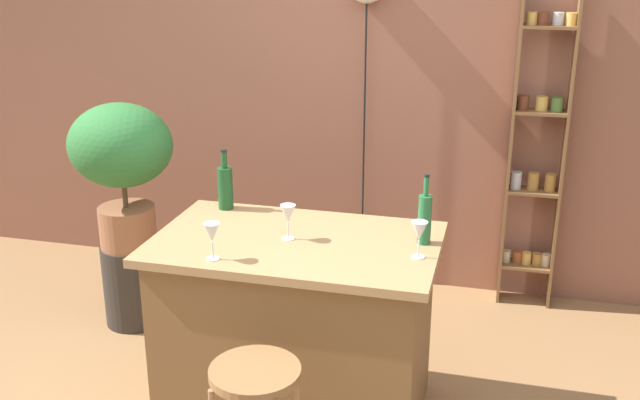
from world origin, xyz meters
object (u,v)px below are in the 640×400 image
(spice_shelf, at_px, (537,152))
(wine_glass_right, at_px, (419,232))
(wine_glass_left, at_px, (288,215))
(wine_glass_center, at_px, (212,233))
(potted_plant, at_px, (121,157))
(bottle_soda_blue, at_px, (425,218))
(bottle_vinegar, at_px, (225,186))
(plant_stool, at_px, (133,284))

(spice_shelf, relative_size, wine_glass_right, 12.09)
(wine_glass_left, relative_size, wine_glass_center, 1.00)
(spice_shelf, distance_m, potted_plant, 2.45)
(bottle_soda_blue, bearing_deg, potted_plant, 163.83)
(potted_plant, relative_size, wine_glass_left, 5.20)
(bottle_soda_blue, relative_size, wine_glass_center, 1.98)
(bottle_vinegar, bearing_deg, bottle_soda_blue, -11.63)
(wine_glass_left, bearing_deg, wine_glass_center, -129.48)
(spice_shelf, bearing_deg, wine_glass_right, -108.11)
(plant_stool, height_order, wine_glass_left, wine_glass_left)
(wine_glass_right, bearing_deg, bottle_vinegar, 159.78)
(plant_stool, relative_size, wine_glass_center, 3.02)
(potted_plant, distance_m, bottle_vinegar, 0.81)
(wine_glass_center, bearing_deg, potted_plant, 135.38)
(spice_shelf, bearing_deg, plant_stool, -159.00)
(bottle_vinegar, distance_m, wine_glass_center, 0.64)
(plant_stool, distance_m, potted_plant, 0.79)
(wine_glass_right, bearing_deg, wine_glass_left, 174.12)
(potted_plant, xyz_separation_m, wine_glass_left, (1.17, -0.62, -0.02))
(spice_shelf, relative_size, plant_stool, 4.00)
(plant_stool, relative_size, wine_glass_right, 3.02)
(plant_stool, bearing_deg, wine_glass_center, -44.62)
(bottle_vinegar, bearing_deg, plant_stool, 157.89)
(bottle_vinegar, bearing_deg, wine_glass_left, -36.57)
(wine_glass_center, bearing_deg, bottle_soda_blue, 25.30)
(plant_stool, height_order, bottle_soda_blue, bottle_soda_blue)
(spice_shelf, relative_size, wine_glass_center, 12.09)
(wine_glass_left, distance_m, wine_glass_center, 0.38)
(bottle_vinegar, height_order, wine_glass_right, bottle_vinegar)
(spice_shelf, xyz_separation_m, wine_glass_right, (-0.51, -1.56, 0.03))
(potted_plant, bearing_deg, wine_glass_left, -27.86)
(potted_plant, bearing_deg, spice_shelf, 21.00)
(spice_shelf, xyz_separation_m, plant_stool, (-2.29, -0.88, -0.75))
(bottle_vinegar, height_order, wine_glass_center, bottle_vinegar)
(bottle_vinegar, height_order, wine_glass_left, bottle_vinegar)
(bottle_vinegar, bearing_deg, wine_glass_center, -73.38)
(potted_plant, height_order, wine_glass_center, potted_plant)
(wine_glass_right, bearing_deg, wine_glass_center, -164.52)
(plant_stool, bearing_deg, potted_plant, 0.00)
(wine_glass_left, bearing_deg, bottle_soda_blue, 9.83)
(wine_glass_left, bearing_deg, plant_stool, 152.14)
(wine_glass_left, relative_size, wine_glass_right, 1.00)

